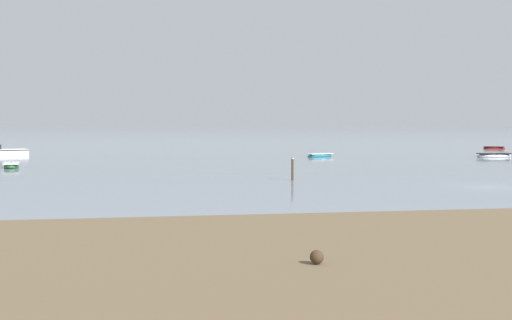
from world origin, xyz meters
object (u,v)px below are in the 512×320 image
(rowboat_moored_0, at_px, (320,155))
(mooring_post_right, at_px, (293,169))
(rowboat_moored_5, at_px, (11,166))
(rowboat_moored_2, at_px, (494,156))
(rowboat_moored_3, at_px, (494,148))

(rowboat_moored_0, bearing_deg, mooring_post_right, 46.43)
(rowboat_moored_5, bearing_deg, mooring_post_right, -135.90)
(rowboat_moored_0, height_order, rowboat_moored_5, rowboat_moored_5)
(rowboat_moored_2, bearing_deg, rowboat_moored_5, -166.43)
(rowboat_moored_3, xyz_separation_m, mooring_post_right, (-43.64, -49.02, 0.68))
(rowboat_moored_0, distance_m, rowboat_moored_3, 37.37)
(rowboat_moored_3, bearing_deg, mooring_post_right, 83.45)
(rowboat_moored_0, distance_m, rowboat_moored_2, 21.45)
(rowboat_moored_0, height_order, mooring_post_right, mooring_post_right)
(rowboat_moored_2, distance_m, rowboat_moored_5, 56.06)
(rowboat_moored_5, bearing_deg, rowboat_moored_0, -77.15)
(rowboat_moored_2, xyz_separation_m, mooring_post_right, (-31.62, -27.23, 0.64))
(rowboat_moored_2, relative_size, rowboat_moored_5, 1.05)
(rowboat_moored_3, bearing_deg, rowboat_moored_0, 63.03)
(rowboat_moored_0, xyz_separation_m, rowboat_moored_5, (-34.31, -13.34, 0.02))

